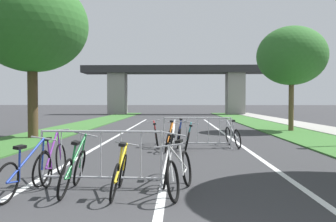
% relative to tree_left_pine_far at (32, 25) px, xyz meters
% --- Properties ---
extents(grass_verge_left, '(2.72, 48.88, 0.05)m').
position_rel_tree_left_pine_far_xyz_m(grass_verge_left, '(-0.06, 7.44, -4.77)').
color(grass_verge_left, '#386B2D').
rests_on(grass_verge_left, ground).
extents(grass_verge_right, '(2.72, 48.88, 0.05)m').
position_rel_tree_left_pine_far_xyz_m(grass_verge_right, '(11.87, 7.44, -4.77)').
color(grass_verge_right, '#386B2D').
rests_on(grass_verge_right, ground).
extents(sidewalk_path_right, '(2.16, 48.88, 0.08)m').
position_rel_tree_left_pine_far_xyz_m(sidewalk_path_right, '(14.31, 7.44, -4.76)').
color(sidewalk_path_right, '#9E9B93').
rests_on(sidewalk_path_right, ground).
extents(lane_stripe_center, '(0.14, 28.28, 0.01)m').
position_rel_tree_left_pine_far_xyz_m(lane_stripe_center, '(5.90, 1.58, -4.79)').
color(lane_stripe_center, silver).
rests_on(lane_stripe_center, ground).
extents(lane_stripe_right_lane, '(0.14, 28.28, 0.01)m').
position_rel_tree_left_pine_far_xyz_m(lane_stripe_right_lane, '(8.44, 1.58, -4.79)').
color(lane_stripe_right_lane, silver).
rests_on(lane_stripe_right_lane, ground).
extents(lane_stripe_left_lane, '(0.14, 28.28, 0.01)m').
position_rel_tree_left_pine_far_xyz_m(lane_stripe_left_lane, '(3.37, 1.58, -4.79)').
color(lane_stripe_left_lane, silver).
rests_on(lane_stripe_left_lane, ground).
extents(overpass_bridge, '(22.56, 3.24, 5.85)m').
position_rel_tree_left_pine_far_xyz_m(overpass_bridge, '(5.90, 27.84, -0.67)').
color(overpass_bridge, '#2D2D30').
rests_on(overpass_bridge, ground).
extents(tree_left_pine_far, '(4.68, 4.68, 6.81)m').
position_rel_tree_left_pine_far_xyz_m(tree_left_pine_far, '(0.00, 0.00, 0.00)').
color(tree_left_pine_far, '#4C3823').
rests_on(tree_left_pine_far, ground).
extents(tree_right_maple_mid, '(3.61, 3.61, 5.50)m').
position_rel_tree_left_pine_far_xyz_m(tree_right_maple_mid, '(12.11, 3.87, -0.84)').
color(tree_right_maple_mid, brown).
rests_on(tree_right_maple_mid, ground).
extents(crowd_barrier_nearest, '(2.33, 0.56, 1.05)m').
position_rel_tree_left_pine_far_xyz_m(crowd_barrier_nearest, '(4.75, -8.29, -4.28)').
color(crowd_barrier_nearest, '#ADADB2').
rests_on(crowd_barrier_nearest, ground).
extents(crowd_barrier_second, '(2.31, 0.48, 1.05)m').
position_rel_tree_left_pine_far_xyz_m(crowd_barrier_second, '(6.82, -2.91, -4.28)').
color(crowd_barrier_second, '#ADADB2').
rests_on(crowd_barrier_second, ground).
extents(bicycle_blue_0, '(0.54, 1.72, 0.96)m').
position_rel_tree_left_pine_far_xyz_m(bicycle_blue_0, '(3.62, -8.90, -4.42)').
color(bicycle_blue_0, black).
rests_on(bicycle_blue_0, ground).
extents(bicycle_white_1, '(0.69, 1.75, 0.93)m').
position_rel_tree_left_pine_far_xyz_m(bicycle_white_1, '(6.21, -8.71, -4.43)').
color(bicycle_white_1, black).
rests_on(bicycle_white_1, ground).
extents(bicycle_yellow_2, '(0.45, 1.64, 0.91)m').
position_rel_tree_left_pine_far_xyz_m(bicycle_yellow_2, '(5.18, -8.78, -4.44)').
color(bicycle_yellow_2, black).
rests_on(bicycle_yellow_2, ground).
extents(bicycle_green_3, '(0.46, 1.67, 1.02)m').
position_rel_tree_left_pine_far_xyz_m(bicycle_green_3, '(4.36, -8.69, -4.41)').
color(bicycle_green_3, black).
rests_on(bicycle_green_3, ground).
extents(bicycle_orange_4, '(0.49, 1.69, 0.99)m').
position_rel_tree_left_pine_far_xyz_m(bicycle_orange_4, '(5.88, -3.48, -4.42)').
color(bicycle_orange_4, black).
rests_on(bicycle_orange_4, ground).
extents(bicycle_black_5, '(0.46, 1.71, 1.04)m').
position_rel_tree_left_pine_far_xyz_m(bicycle_black_5, '(5.98, -7.88, -4.41)').
color(bicycle_black_5, black).
rests_on(bicycle_black_5, ground).
extents(bicycle_teal_6, '(0.51, 1.63, 0.93)m').
position_rel_tree_left_pine_far_xyz_m(bicycle_teal_6, '(6.49, -3.30, -4.44)').
color(bicycle_teal_6, black).
rests_on(bicycle_teal_6, ground).
extents(bicycle_purple_7, '(0.49, 1.71, 1.01)m').
position_rel_tree_left_pine_far_xyz_m(bicycle_purple_7, '(3.72, -7.86, -4.41)').
color(bicycle_purple_7, black).
rests_on(bicycle_purple_7, ground).
extents(bicycle_red_8, '(0.52, 1.74, 0.92)m').
position_rel_tree_left_pine_far_xyz_m(bicycle_red_8, '(5.40, -2.38, -4.43)').
color(bicycle_red_8, black).
rests_on(bicycle_red_8, ground).
extents(bicycle_silver_9, '(0.58, 1.75, 0.95)m').
position_rel_tree_left_pine_far_xyz_m(bicycle_silver_9, '(8.08, -2.40, -4.43)').
color(bicycle_silver_9, black).
rests_on(bicycle_silver_9, ground).
extents(bicycle_blue_10, '(0.48, 1.67, 0.97)m').
position_rel_tree_left_pine_far_xyz_m(bicycle_blue_10, '(6.20, -2.51, -4.42)').
color(bicycle_blue_10, black).
rests_on(bicycle_blue_10, ground).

